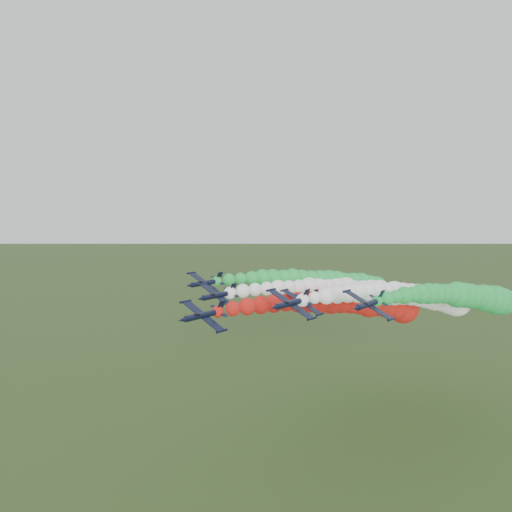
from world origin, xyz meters
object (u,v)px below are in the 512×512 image
object	(u,v)px
jet_lead	(365,305)
jet_inner_left	(359,292)
jet_outer_left	(340,283)
jet_outer_right	(476,298)
jet_trail	(417,296)
jet_inner_right	(426,297)

from	to	relation	value
jet_lead	jet_inner_left	distance (m)	15.71
jet_lead	jet_outer_left	world-z (taller)	jet_outer_left
jet_lead	jet_inner_left	size ratio (longest dim) A/B	1.01
jet_outer_right	jet_lead	bearing A→B (deg)	-136.51
jet_outer_right	jet_trail	xyz separation A→B (m)	(-18.33, 3.34, -1.96)
jet_inner_right	jet_outer_right	distance (m)	14.78
jet_lead	jet_inner_right	world-z (taller)	jet_inner_right
jet_outer_left	jet_trail	xyz separation A→B (m)	(23.47, 7.21, -2.97)
jet_outer_right	jet_outer_left	bearing A→B (deg)	-174.71
jet_outer_right	jet_inner_right	bearing A→B (deg)	-137.31
jet_inner_right	jet_trail	bearing A→B (deg)	119.20
jet_lead	jet_outer_left	distance (m)	26.09
jet_inner_left	jet_inner_right	world-z (taller)	jet_inner_right
jet_outer_left	jet_outer_right	bearing A→B (deg)	5.29
jet_inner_left	jet_inner_right	xyz separation A→B (m)	(21.31, -0.70, 0.64)
jet_lead	jet_outer_left	xyz separation A→B (m)	(-18.10, 18.61, 2.59)
jet_trail	jet_inner_right	bearing A→B (deg)	-60.80
jet_outer_left	jet_outer_right	size ratio (longest dim) A/B	1.00
jet_lead	jet_trail	distance (m)	26.38
jet_outer_left	jet_inner_left	bearing A→B (deg)	-29.50
jet_lead	jet_inner_right	xyz separation A→B (m)	(12.83, 12.46, 1.91)
jet_inner_right	jet_trail	size ratio (longest dim) A/B	1.01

